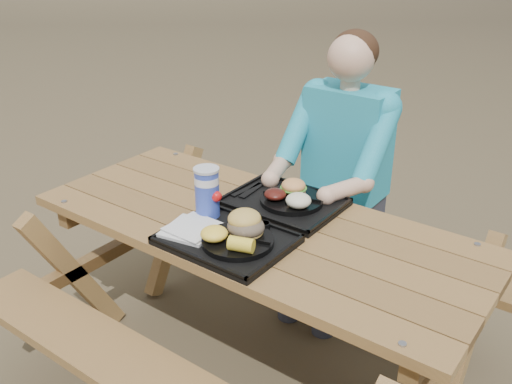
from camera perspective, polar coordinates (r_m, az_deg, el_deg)
The scene contains 18 objects.
ground at distance 2.66m, azimuth -0.00°, elevation -17.37°, with size 60.00×60.00×0.00m, color #999999.
picnic_table at distance 2.43m, azimuth -0.00°, elevation -10.85°, with size 1.80×1.49×0.75m, color #999999, non-canonical shape.
tray_near at distance 2.08m, azimuth -2.93°, elevation -4.88°, with size 0.45×0.35×0.02m, color black.
tray_far at distance 2.35m, azimuth 2.83°, elevation -1.14°, with size 0.45×0.35×0.02m, color black.
plate_near at distance 2.04m, azimuth -1.83°, elevation -4.92°, with size 0.26×0.26×0.02m, color black.
plate_far at distance 2.34m, azimuth 3.58°, elevation -0.81°, with size 0.26×0.26×0.02m, color black.
napkin_stack at distance 2.13m, azimuth -6.57°, elevation -3.67°, with size 0.18×0.18×0.02m, color silver.
soda_cup at distance 2.20m, azimuth -4.91°, elevation -0.13°, with size 0.09×0.09×0.19m, color #152DA4.
condiment_bbq at distance 2.15m, azimuth -0.93°, elevation -3.07°, with size 0.05×0.05×0.03m, color black.
condiment_mustard at distance 2.13m, azimuth 0.81°, elevation -3.41°, with size 0.05×0.05×0.03m, color yellow.
sandwich at distance 2.04m, azimuth -1.03°, elevation -2.50°, with size 0.13×0.13×0.13m, color gold, non-canonical shape.
mac_cheese at distance 2.02m, azimuth -4.21°, elevation -4.17°, with size 0.10×0.10×0.05m, color yellow.
corn_cob at distance 1.95m, azimuth -1.49°, elevation -5.27°, with size 0.09×0.09×0.05m, color yellow, non-canonical shape.
cutlery_far at distance 2.43m, azimuth -0.37°, elevation 0.19°, with size 0.03×0.17×0.01m, color black.
burger at distance 2.36m, azimuth 3.78°, elevation 0.94°, with size 0.10×0.10×0.09m, color #DF914E, non-canonical shape.
baked_beans at distance 2.31m, azimuth 1.94°, elevation -0.24°, with size 0.09×0.09×0.04m, color #45130D.
potato_salad at distance 2.25m, azimuth 4.26°, elevation -0.85°, with size 0.10×0.10×0.06m, color beige.
diner at distance 2.81m, azimuth 8.67°, elevation 0.49°, with size 0.48×0.84×1.28m, color teal, non-canonical shape.
Camera 1 is at (1.16, -1.58, 1.81)m, focal length 40.00 mm.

